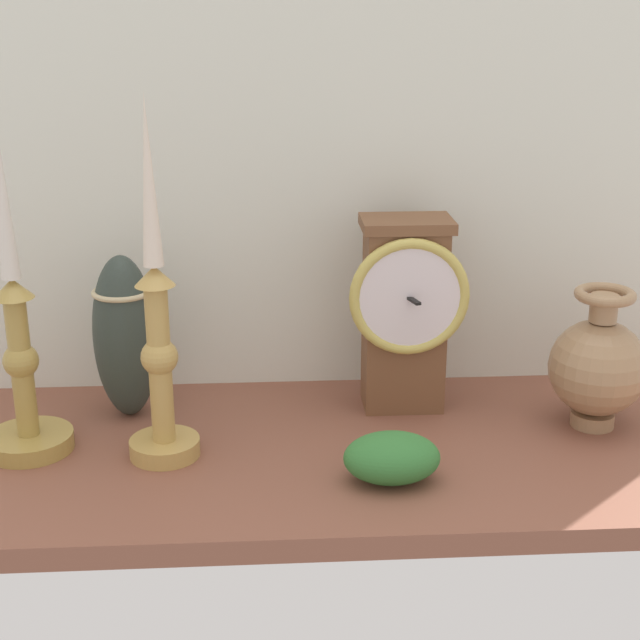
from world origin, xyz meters
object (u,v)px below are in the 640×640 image
(candlestick_tall_center, at_px, (20,358))
(brass_vase_bulbous, at_px, (598,365))
(mantel_clock, at_px, (405,311))
(candlestick_tall_left, at_px, (159,345))
(tall_ceramic_vase, at_px, (125,336))

(candlestick_tall_center, xyz_separation_m, brass_vase_bulbous, (0.61, 0.02, -0.03))
(mantel_clock, height_order, brass_vase_bulbous, mantel_clock)
(mantel_clock, xyz_separation_m, candlestick_tall_left, (-0.26, -0.10, 0.00))
(mantel_clock, height_order, candlestick_tall_center, candlestick_tall_center)
(tall_ceramic_vase, bearing_deg, mantel_clock, 0.12)
(candlestick_tall_center, relative_size, tall_ceramic_vase, 1.99)
(candlestick_tall_left, xyz_separation_m, brass_vase_bulbous, (0.46, 0.04, -0.05))
(candlestick_tall_center, xyz_separation_m, tall_ceramic_vase, (0.09, 0.08, -0.01))
(candlestick_tall_left, bearing_deg, tall_ceramic_vase, 115.04)
(candlestick_tall_center, distance_m, brass_vase_bulbous, 0.61)
(mantel_clock, height_order, tall_ceramic_vase, mantel_clock)
(mantel_clock, relative_size, brass_vase_bulbous, 1.40)
(brass_vase_bulbous, height_order, tall_ceramic_vase, tall_ceramic_vase)
(tall_ceramic_vase, bearing_deg, candlestick_tall_left, -64.96)
(mantel_clock, relative_size, candlestick_tall_left, 0.60)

